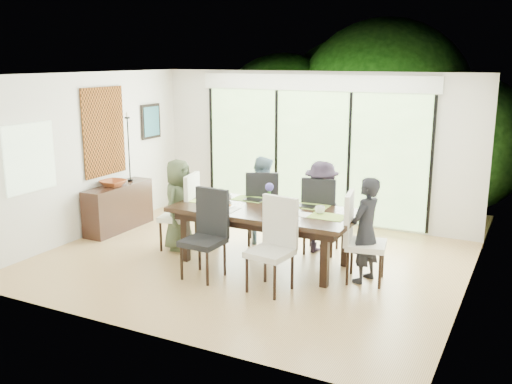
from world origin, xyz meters
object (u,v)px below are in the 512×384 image
at_px(chair_left_end, 178,211).
at_px(chair_far_left, 263,206).
at_px(chair_right_end, 367,238).
at_px(cup_a, 227,197).
at_px(vase, 269,204).
at_px(cup_c, 320,210).
at_px(person_left_end, 179,205).
at_px(person_far_left, 262,200).
at_px(chair_far_right, 322,214).
at_px(chair_near_left, 203,235).
at_px(chair_near_right, 270,246).
at_px(person_right_end, 365,230).
at_px(table_top, 265,211).
at_px(person_far_right, 321,208).
at_px(sideboard, 119,207).
at_px(laptop, 210,202).
at_px(bowl, 113,183).
at_px(cup_b, 271,208).

relative_size(chair_left_end, chair_far_left, 1.00).
distance_m(chair_right_end, cup_a, 2.22).
bearing_deg(vase, cup_c, 3.81).
xyz_separation_m(person_left_end, person_far_left, (1.03, 0.83, 0.00)).
xyz_separation_m(chair_far_right, person_far_left, (-1.00, -0.02, 0.10)).
distance_m(chair_near_left, cup_a, 1.07).
relative_size(chair_near_left, chair_near_right, 1.00).
xyz_separation_m(person_right_end, vase, (-1.43, 0.05, 0.18)).
height_order(table_top, person_far_right, person_far_right).
relative_size(chair_right_end, chair_near_right, 1.00).
bearing_deg(cup_c, chair_left_end, -177.51).
bearing_deg(cup_c, table_top, -172.87).
distance_m(table_top, person_far_right, 1.00).
relative_size(chair_near_left, cup_c, 8.87).
bearing_deg(sideboard, chair_far_left, 10.61).
distance_m(person_far_left, vase, 0.94).
relative_size(chair_far_left, sideboard, 0.86).
bearing_deg(person_far_right, person_left_end, 30.25).
bearing_deg(person_left_end, laptop, -107.33).
xyz_separation_m(person_far_right, cup_a, (-1.25, -0.68, 0.17)).
bearing_deg(sideboard, person_far_left, 10.17).
relative_size(chair_near_right, person_right_end, 0.85).
height_order(chair_far_left, cup_c, chair_far_left).
bearing_deg(cup_c, chair_right_end, -8.13).
height_order(person_far_right, bowl, person_far_right).
bearing_deg(bowl, cup_a, -3.03).
distance_m(chair_far_right, cup_b, 1.07).
xyz_separation_m(chair_left_end, laptop, (0.65, -0.10, 0.23)).
height_order(chair_left_end, bowl, chair_left_end).
bearing_deg(chair_far_right, table_top, 49.52).
bearing_deg(cup_a, laptop, -120.96).
bearing_deg(cup_b, chair_near_left, -130.17).
bearing_deg(bowl, chair_far_right, 9.24).
xyz_separation_m(chair_far_right, vase, (-0.50, -0.80, 0.29)).
bearing_deg(person_left_end, vase, -96.44).
height_order(person_far_right, cup_c, person_far_right).
distance_m(table_top, chair_far_left, 0.98).
distance_m(table_top, person_far_left, 0.95).
bearing_deg(chair_right_end, chair_near_right, 120.88).
relative_size(person_far_left, cup_c, 10.40).
distance_m(cup_a, cup_b, 0.89).
height_order(person_far_left, bowl, person_far_left).
bearing_deg(person_far_left, cup_c, 159.62).
bearing_deg(person_left_end, person_far_left, -59.45).
xyz_separation_m(sideboard, bowl, (0.00, -0.10, 0.45)).
bearing_deg(bowl, cup_c, -2.59).
bearing_deg(person_left_end, chair_far_left, -58.78).
bearing_deg(person_far_right, bowl, 16.94).
bearing_deg(cup_b, laptop, 180.00).
bearing_deg(chair_near_right, person_right_end, 49.16).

